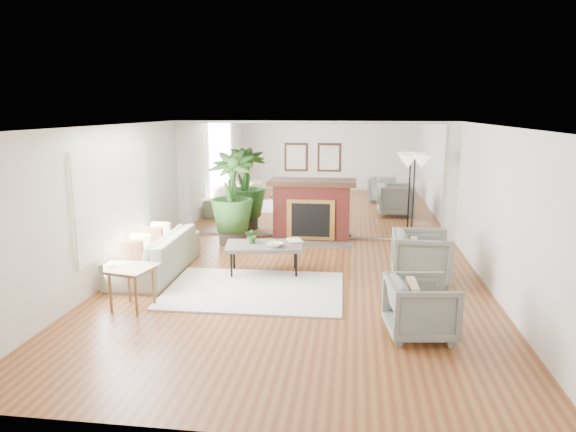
# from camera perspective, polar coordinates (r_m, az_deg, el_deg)

# --- Properties ---
(ground) EXTENTS (7.00, 7.00, 0.00)m
(ground) POSITION_cam_1_polar(r_m,az_deg,el_deg) (7.89, 0.57, -8.55)
(ground) COLOR brown
(ground) RESTS_ON ground
(wall_left) EXTENTS (0.02, 7.00, 2.50)m
(wall_left) POSITION_cam_1_polar(r_m,az_deg,el_deg) (8.43, -20.03, 0.88)
(wall_left) COLOR silver
(wall_left) RESTS_ON ground
(wall_right) EXTENTS (0.02, 7.00, 2.50)m
(wall_right) POSITION_cam_1_polar(r_m,az_deg,el_deg) (7.79, 23.01, -0.21)
(wall_right) COLOR silver
(wall_right) RESTS_ON ground
(wall_back) EXTENTS (6.00, 0.02, 2.50)m
(wall_back) POSITION_cam_1_polar(r_m,az_deg,el_deg) (10.97, 2.76, 3.96)
(wall_back) COLOR silver
(wall_back) RESTS_ON ground
(mirror_panel) EXTENTS (5.40, 0.04, 2.40)m
(mirror_panel) POSITION_cam_1_polar(r_m,az_deg,el_deg) (10.95, 2.75, 3.95)
(mirror_panel) COLOR silver
(mirror_panel) RESTS_ON wall_back
(window_panel) EXTENTS (0.04, 2.40, 1.50)m
(window_panel) POSITION_cam_1_polar(r_m,az_deg,el_deg) (8.75, -18.71, 2.01)
(window_panel) COLOR #B2E09E
(window_panel) RESTS_ON wall_left
(fireplace) EXTENTS (1.85, 0.83, 2.05)m
(fireplace) POSITION_cam_1_polar(r_m,az_deg,el_deg) (10.84, 2.63, 0.70)
(fireplace) COLOR maroon
(fireplace) RESTS_ON ground
(area_rug) EXTENTS (2.73, 1.98, 0.03)m
(area_rug) POSITION_cam_1_polar(r_m,az_deg,el_deg) (7.98, -3.75, -8.21)
(area_rug) COLOR silver
(area_rug) RESTS_ON ground
(coffee_table) EXTENTS (1.38, 0.93, 0.51)m
(coffee_table) POSITION_cam_1_polar(r_m,az_deg,el_deg) (8.67, -2.67, -3.42)
(coffee_table) COLOR #564C43
(coffee_table) RESTS_ON ground
(sofa) EXTENTS (0.95, 2.33, 0.68)m
(sofa) POSITION_cam_1_polar(r_m,az_deg,el_deg) (9.04, -14.50, -4.01)
(sofa) COLOR gray
(sofa) RESTS_ON ground
(armchair_back) EXTENTS (0.94, 0.92, 0.83)m
(armchair_back) POSITION_cam_1_polar(r_m,az_deg,el_deg) (8.52, 14.59, -4.45)
(armchair_back) COLOR slate
(armchair_back) RESTS_ON ground
(armchair_front) EXTENTS (0.90, 0.88, 0.73)m
(armchair_front) POSITION_cam_1_polar(r_m,az_deg,el_deg) (6.56, 14.55, -9.84)
(armchair_front) COLOR slate
(armchair_front) RESTS_ON ground
(side_table) EXTENTS (0.61, 0.61, 0.59)m
(side_table) POSITION_cam_1_polar(r_m,az_deg,el_deg) (7.46, -17.00, -6.29)
(side_table) COLOR #99653D
(side_table) RESTS_ON ground
(potted_ficus) EXTENTS (0.92, 0.92, 1.92)m
(potted_ficus) POSITION_cam_1_polar(r_m,az_deg,el_deg) (10.55, -6.28, 2.34)
(potted_ficus) COLOR #29241E
(potted_ficus) RESTS_ON ground
(floor_lamp) EXTENTS (0.60, 0.33, 1.84)m
(floor_lamp) POSITION_cam_1_polar(r_m,az_deg,el_deg) (10.52, 13.88, 5.04)
(floor_lamp) COLOR black
(floor_lamp) RESTS_ON ground
(tabletop_plant) EXTENTS (0.29, 0.27, 0.28)m
(tabletop_plant) POSITION_cam_1_polar(r_m,az_deg,el_deg) (8.72, -3.97, -2.13)
(tabletop_plant) COLOR #346826
(tabletop_plant) RESTS_ON coffee_table
(fruit_bowl) EXTENTS (0.33, 0.33, 0.07)m
(fruit_bowl) POSITION_cam_1_polar(r_m,az_deg,el_deg) (8.49, -1.48, -3.21)
(fruit_bowl) COLOR #99653D
(fruit_bowl) RESTS_ON coffee_table
(book) EXTENTS (0.33, 0.38, 0.02)m
(book) POSITION_cam_1_polar(r_m,az_deg,el_deg) (8.82, 0.02, -2.77)
(book) COLOR #99653D
(book) RESTS_ON coffee_table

